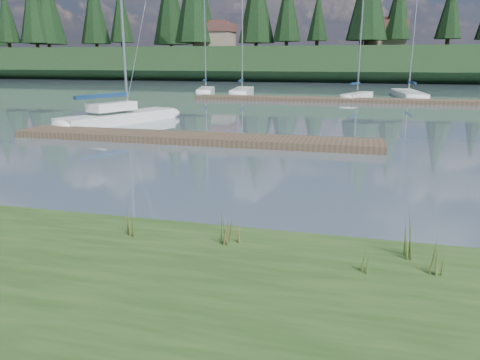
# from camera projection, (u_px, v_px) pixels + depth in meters

# --- Properties ---
(ground) EXTENTS (200.00, 200.00, 0.00)m
(ground) POSITION_uv_depth(u_px,v_px,m) (325.00, 101.00, 38.68)
(ground) COLOR slate
(ground) RESTS_ON ground
(ridge) EXTENTS (200.00, 20.00, 5.00)m
(ridge) POSITION_uv_depth(u_px,v_px,m) (346.00, 64.00, 78.34)
(ridge) COLOR black
(ridge) RESTS_ON ground
(sailboat_main) EXTENTS (4.46, 8.04, 11.64)m
(sailboat_main) POSITION_uv_depth(u_px,v_px,m) (127.00, 115.00, 25.91)
(sailboat_main) COLOR white
(sailboat_main) RESTS_ON ground
(dock_near) EXTENTS (16.00, 2.00, 0.30)m
(dock_near) POSITION_uv_depth(u_px,v_px,m) (190.00, 138.00, 19.93)
(dock_near) COLOR #4C3D2C
(dock_near) RESTS_ON ground
(dock_far) EXTENTS (26.00, 2.20, 0.30)m
(dock_far) POSITION_uv_depth(u_px,v_px,m) (349.00, 100.00, 38.15)
(dock_far) COLOR #4C3D2C
(dock_far) RESTS_ON ground
(sailboat_bg_0) EXTENTS (2.98, 7.07, 10.19)m
(sailboat_bg_0) POSITION_uv_depth(u_px,v_px,m) (206.00, 90.00, 47.67)
(sailboat_bg_0) COLOR white
(sailboat_bg_0) RESTS_ON ground
(sailboat_bg_1) EXTENTS (2.69, 8.35, 12.21)m
(sailboat_bg_1) POSITION_uv_depth(u_px,v_px,m) (243.00, 90.00, 47.10)
(sailboat_bg_1) COLOR white
(sailboat_bg_1) RESTS_ON ground
(sailboat_bg_2) EXTENTS (2.92, 5.59, 8.62)m
(sailboat_bg_2) POSITION_uv_depth(u_px,v_px,m) (359.00, 95.00, 40.72)
(sailboat_bg_2) COLOR white
(sailboat_bg_2) RESTS_ON ground
(sailboat_bg_3) EXTENTS (2.76, 9.65, 13.81)m
(sailboat_bg_3) POSITION_uv_depth(u_px,v_px,m) (407.00, 93.00, 43.28)
(sailboat_bg_3) COLOR white
(sailboat_bg_3) RESTS_ON ground
(weed_0) EXTENTS (0.17, 0.14, 0.67)m
(weed_0) POSITION_uv_depth(u_px,v_px,m) (224.00, 228.00, 7.96)
(weed_0) COLOR #475B23
(weed_0) RESTS_ON bank
(weed_1) EXTENTS (0.17, 0.14, 0.48)m
(weed_1) POSITION_uv_depth(u_px,v_px,m) (234.00, 231.00, 8.07)
(weed_1) COLOR #475B23
(weed_1) RESTS_ON bank
(weed_2) EXTENTS (0.17, 0.14, 0.78)m
(weed_2) POSITION_uv_depth(u_px,v_px,m) (410.00, 239.00, 7.38)
(weed_2) COLOR #475B23
(weed_2) RESTS_ON bank
(weed_3) EXTENTS (0.17, 0.14, 0.62)m
(weed_3) POSITION_uv_depth(u_px,v_px,m) (128.00, 223.00, 8.31)
(weed_3) COLOR #475B23
(weed_3) RESTS_ON bank
(weed_4) EXTENTS (0.17, 0.14, 0.37)m
(weed_4) POSITION_uv_depth(u_px,v_px,m) (366.00, 261.00, 6.97)
(weed_4) COLOR #475B23
(weed_4) RESTS_ON bank
(weed_5) EXTENTS (0.17, 0.14, 0.63)m
(weed_5) POSITION_uv_depth(u_px,v_px,m) (437.00, 257.00, 6.84)
(weed_5) COLOR #475B23
(weed_5) RESTS_ON bank
(mud_lip) EXTENTS (60.00, 0.50, 0.14)m
(mud_lip) POSITION_uv_depth(u_px,v_px,m) (193.00, 238.00, 9.05)
(mud_lip) COLOR #33281C
(mud_lip) RESTS_ON ground
(conifer_0) EXTENTS (5.72, 5.72, 14.15)m
(conifer_0) POSITION_uv_depth(u_px,v_px,m) (33.00, 5.00, 83.49)
(conifer_0) COLOR #382619
(conifer_0) RESTS_ON ridge
(conifer_1) EXTENTS (4.40, 4.40, 11.30)m
(conifer_1) POSITION_uv_depth(u_px,v_px,m) (121.00, 14.00, 83.95)
(conifer_1) COLOR #382619
(conifer_1) RESTS_ON ridge
(conifer_3) EXTENTS (4.84, 4.84, 12.25)m
(conifer_3) POSITION_uv_depth(u_px,v_px,m) (287.00, 7.00, 77.50)
(conifer_3) COLOR #382619
(conifer_3) RESTS_ON ridge
(conifer_5) EXTENTS (3.96, 3.96, 10.35)m
(conifer_5) POSITION_uv_depth(u_px,v_px,m) (451.00, 8.00, 69.79)
(conifer_5) COLOR #382619
(conifer_5) RESTS_ON ridge
(house_0) EXTENTS (6.30, 5.30, 4.65)m
(house_0) POSITION_uv_depth(u_px,v_px,m) (215.00, 35.00, 79.65)
(house_0) COLOR gray
(house_0) RESTS_ON ridge
(house_1) EXTENTS (6.30, 5.30, 4.65)m
(house_1) POSITION_uv_depth(u_px,v_px,m) (386.00, 33.00, 73.80)
(house_1) COLOR gray
(house_1) RESTS_ON ridge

